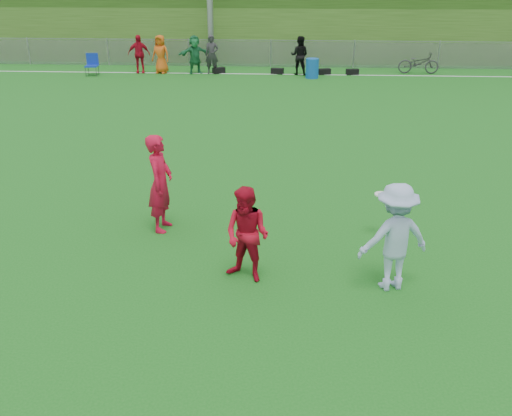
# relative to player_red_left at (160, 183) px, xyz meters

# --- Properties ---
(ground) EXTENTS (120.00, 120.00, 0.00)m
(ground) POSITION_rel_player_red_left_xyz_m (1.39, -1.60, -0.94)
(ground) COLOR #145F16
(ground) RESTS_ON ground
(sideline_far) EXTENTS (60.00, 0.10, 0.01)m
(sideline_far) POSITION_rel_player_red_left_xyz_m (1.39, 16.40, -0.93)
(sideline_far) COLOR white
(sideline_far) RESTS_ON ground
(fence) EXTENTS (58.00, 0.06, 1.30)m
(fence) POSITION_rel_player_red_left_xyz_m (1.39, 18.40, -0.29)
(fence) COLOR gray
(fence) RESTS_ON ground
(berm) EXTENTS (120.00, 18.00, 3.00)m
(berm) POSITION_rel_player_red_left_xyz_m (1.39, 29.40, 0.56)
(berm) COLOR #274B15
(berm) RESTS_ON ground
(spectator_row) EXTENTS (8.32, 1.08, 1.69)m
(spectator_row) POSITION_rel_player_red_left_xyz_m (-1.59, 16.40, -0.09)
(spectator_row) COLOR #B00C1F
(spectator_row) RESTS_ON ground
(gear_bags) EXTENTS (6.68, 0.57, 0.26)m
(gear_bags) POSITION_rel_player_red_left_xyz_m (2.48, 16.50, -0.81)
(gear_bags) COLOR black
(gear_bags) RESTS_ON ground
(player_red_left) EXTENTS (0.50, 0.72, 1.88)m
(player_red_left) POSITION_rel_player_red_left_xyz_m (0.00, 0.00, 0.00)
(player_red_left) COLOR red
(player_red_left) RESTS_ON ground
(player_red_center) EXTENTS (0.95, 0.87, 1.58)m
(player_red_center) POSITION_rel_player_red_left_xyz_m (1.77, -1.78, -0.15)
(player_red_center) COLOR #B00C21
(player_red_center) RESTS_ON ground
(player_blue) EXTENTS (1.26, 0.94, 1.74)m
(player_blue) POSITION_rel_player_red_left_xyz_m (4.04, -1.90, -0.07)
(player_blue) COLOR #9EB6DB
(player_blue) RESTS_ON ground
(frisbee) EXTENTS (0.27, 0.27, 0.03)m
(frisbee) POSITION_rel_player_red_left_xyz_m (4.12, -0.01, -0.12)
(frisbee) COLOR white
(frisbee) RESTS_ON ground
(recycling_bin) EXTENTS (0.74, 0.74, 0.84)m
(recycling_bin) POSITION_rel_player_red_left_xyz_m (3.32, 15.60, -0.52)
(recycling_bin) COLOR #0F51AB
(recycling_bin) RESTS_ON ground
(camp_chair) EXTENTS (0.57, 0.58, 0.95)m
(camp_chair) POSITION_rel_player_red_left_xyz_m (-6.53, 15.62, -0.66)
(camp_chair) COLOR #0F2CA8
(camp_chair) RESTS_ON ground
(bicycle) EXTENTS (1.84, 0.69, 0.96)m
(bicycle) POSITION_rel_player_red_left_xyz_m (8.19, 16.99, -0.46)
(bicycle) COLOR #2C2C2F
(bicycle) RESTS_ON ground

